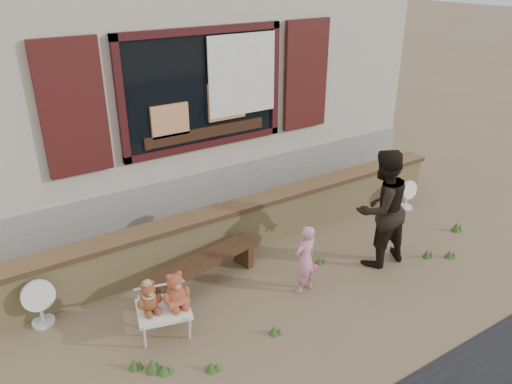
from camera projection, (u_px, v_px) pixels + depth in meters
ground at (281, 280)px, 6.36m from camera, size 80.00×80.00×0.00m
shopfront at (139, 64)px, 8.94m from camera, size 8.04×5.13×4.00m
brick_wall at (241, 224)px, 6.98m from camera, size 7.10×0.36×0.67m
bench at (205, 266)px, 6.15m from camera, size 1.54×0.63×0.39m
folding_chair at (164, 310)px, 5.33m from camera, size 0.66×0.62×0.34m
teddy_bear_left at (148, 296)px, 5.19m from camera, size 0.32×0.30×0.37m
teddy_bear_right at (175, 289)px, 5.26m from camera, size 0.37×0.34×0.43m
child at (305, 259)px, 5.97m from camera, size 0.35×0.26×0.90m
adult at (381, 208)px, 6.42m from camera, size 0.81×0.64×1.60m
fan_left at (39, 302)px, 5.48m from camera, size 0.36×0.25×0.58m
fan_right at (407, 194)px, 8.09m from camera, size 0.31×0.21×0.50m
grass_tufts at (299, 304)px, 5.81m from camera, size 5.18×1.03×0.16m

